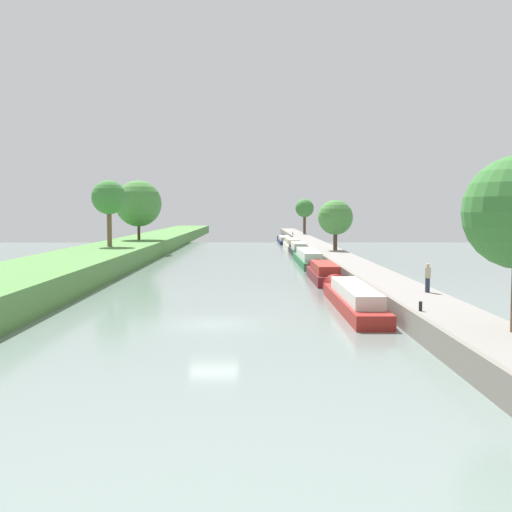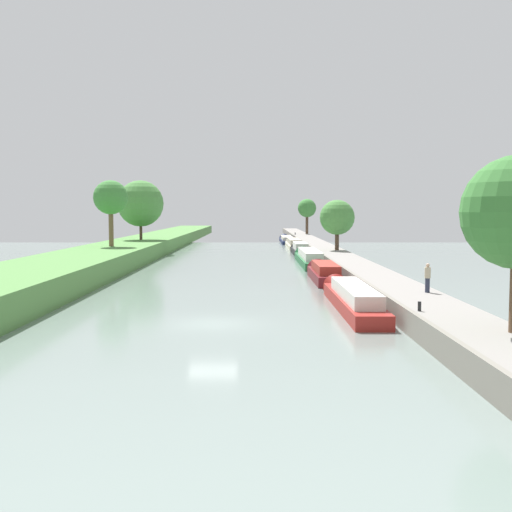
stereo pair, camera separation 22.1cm
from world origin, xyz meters
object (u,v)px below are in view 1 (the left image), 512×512
(narrowboat_red, at_px, (352,298))
(mooring_bollard_near, at_px, (421,306))
(narrowboat_maroon, at_px, (323,273))
(narrowboat_cream, at_px, (291,244))
(narrowboat_navy, at_px, (284,240))
(person_walking, at_px, (428,277))
(narrowboat_black, at_px, (298,249))
(mooring_bollard_far, at_px, (293,234))
(narrowboat_green, at_px, (307,258))

(narrowboat_red, bearing_deg, mooring_bollard_near, -76.43)
(narrowboat_maroon, distance_m, narrowboat_cream, 44.54)
(narrowboat_navy, distance_m, mooring_bollard_near, 83.30)
(person_walking, bearing_deg, narrowboat_black, 94.71)
(narrowboat_cream, xyz_separation_m, mooring_bollard_near, (1.71, -67.14, 0.75))
(narrowboat_black, distance_m, mooring_bollard_far, 36.36)
(narrowboat_red, height_order, person_walking, person_walking)
(person_walking, bearing_deg, narrowboat_red, 161.09)
(narrowboat_red, distance_m, narrowboat_maroon, 14.71)
(narrowboat_maroon, distance_m, narrowboat_green, 15.66)
(narrowboat_red, relative_size, narrowboat_green, 0.85)
(narrowboat_green, xyz_separation_m, mooring_bollard_far, (1.83, 51.69, 0.69))
(narrowboat_navy, bearing_deg, narrowboat_green, -89.73)
(narrowboat_green, bearing_deg, person_walking, -82.82)
(narrowboat_black, bearing_deg, narrowboat_red, -90.24)
(narrowboat_green, bearing_deg, narrowboat_red, -90.14)
(person_walking, xyz_separation_m, mooring_bollard_far, (-2.17, 83.46, -0.65))
(narrowboat_green, bearing_deg, narrowboat_navy, 90.27)
(narrowboat_maroon, height_order, mooring_bollard_far, mooring_bollard_far)
(narrowboat_green, height_order, narrowboat_navy, narrowboat_green)
(mooring_bollard_near, bearing_deg, narrowboat_maroon, 94.85)
(narrowboat_black, relative_size, mooring_bollard_far, 24.17)
(narrowboat_red, xyz_separation_m, mooring_bollard_far, (1.90, 82.07, 0.72))
(narrowboat_green, bearing_deg, mooring_bollard_far, 87.98)
(narrowboat_cream, height_order, person_walking, person_walking)
(narrowboat_black, bearing_deg, narrowboat_navy, 90.63)
(narrowboat_black, height_order, narrowboat_cream, narrowboat_black)
(narrowboat_black, height_order, mooring_bollard_far, mooring_bollard_far)
(mooring_bollard_near, xyz_separation_m, mooring_bollard_far, (0.00, 89.95, 0.00))
(narrowboat_black, bearing_deg, narrowboat_green, -90.43)
(narrowboat_navy, bearing_deg, mooring_bollard_near, -88.60)
(narrowboat_red, distance_m, narrowboat_green, 30.37)
(mooring_bollard_far, bearing_deg, mooring_bollard_near, -90.00)
(mooring_bollard_far, bearing_deg, narrowboat_maroon, -91.63)
(narrowboat_red, relative_size, narrowboat_navy, 0.90)
(person_walking, bearing_deg, mooring_bollard_near, -108.52)
(narrowboat_maroon, height_order, person_walking, person_walking)
(person_walking, bearing_deg, mooring_bollard_far, 91.49)
(narrowboat_maroon, height_order, narrowboat_navy, narrowboat_maroon)
(narrowboat_cream, xyz_separation_m, mooring_bollard_far, (1.71, 22.82, 0.75))
(narrowboat_red, relative_size, narrowboat_black, 1.34)
(narrowboat_cream, bearing_deg, narrowboat_green, -90.23)
(narrowboat_black, distance_m, mooring_bollard_near, 53.67)
(narrowboat_maroon, height_order, narrowboat_green, narrowboat_green)
(narrowboat_navy, bearing_deg, narrowboat_red, -89.90)
(narrowboat_cream, relative_size, narrowboat_navy, 0.95)
(narrowboat_black, bearing_deg, mooring_bollard_far, 87.30)
(narrowboat_green, xyz_separation_m, narrowboat_navy, (-0.21, 45.01, -0.17))
(narrowboat_cream, bearing_deg, narrowboat_navy, 91.16)
(narrowboat_navy, relative_size, mooring_bollard_near, 35.73)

